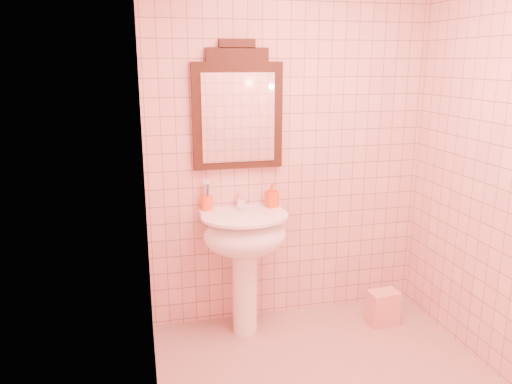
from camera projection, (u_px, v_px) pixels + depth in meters
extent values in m
cube|color=beige|center=(289.00, 149.00, 3.49)|extent=(2.00, 0.02, 2.50)
cylinder|color=white|center=(245.00, 285.00, 3.43)|extent=(0.17, 0.17, 0.70)
ellipsoid|color=white|center=(245.00, 236.00, 3.31)|extent=(0.56, 0.46, 0.28)
cube|color=white|center=(240.00, 212.00, 3.44)|extent=(0.56, 0.15, 0.05)
cylinder|color=white|center=(245.00, 216.00, 3.28)|extent=(0.58, 0.58, 0.02)
cylinder|color=white|center=(240.00, 202.00, 3.42)|extent=(0.04, 0.04, 0.09)
cylinder|color=white|center=(242.00, 199.00, 3.36)|extent=(0.02, 0.10, 0.02)
cylinder|color=white|center=(243.00, 204.00, 3.32)|extent=(0.02, 0.02, 0.04)
cube|color=white|center=(240.00, 193.00, 3.42)|extent=(0.02, 0.07, 0.01)
cube|color=black|center=(238.00, 116.00, 3.32)|extent=(0.61, 0.05, 0.70)
cube|color=black|center=(237.00, 54.00, 3.22)|extent=(0.41, 0.05, 0.09)
cube|color=black|center=(237.00, 43.00, 3.20)|extent=(0.23, 0.05, 0.06)
cube|color=white|center=(239.00, 118.00, 3.30)|extent=(0.49, 0.01, 0.59)
cylinder|color=#FE4E15|center=(206.00, 203.00, 3.38)|extent=(0.08, 0.08, 0.10)
cylinder|color=silver|center=(209.00, 197.00, 3.38)|extent=(0.01, 0.01, 0.19)
cylinder|color=#338CD8|center=(208.00, 196.00, 3.39)|extent=(0.01, 0.01, 0.19)
cylinder|color=#E5334C|center=(205.00, 196.00, 3.39)|extent=(0.01, 0.01, 0.19)
cylinder|color=#3FBF59|center=(204.00, 197.00, 3.38)|extent=(0.01, 0.01, 0.19)
cylinder|color=#D8CC4C|center=(204.00, 197.00, 3.36)|extent=(0.01, 0.01, 0.19)
cylinder|color=purple|center=(206.00, 197.00, 3.35)|extent=(0.01, 0.01, 0.19)
cylinder|color=#4C4C59|center=(208.00, 197.00, 3.36)|extent=(0.01, 0.01, 0.19)
imported|color=#DE4F12|center=(272.00, 195.00, 3.44)|extent=(0.09, 0.09, 0.17)
cube|color=#F1A08D|center=(383.00, 308.00, 3.58)|extent=(0.21, 0.15, 0.25)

